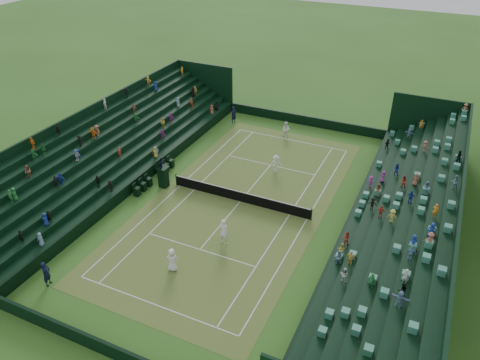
% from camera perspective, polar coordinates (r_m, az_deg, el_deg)
% --- Properties ---
extents(ground, '(160.00, 160.00, 0.00)m').
position_cam_1_polar(ground, '(36.67, 0.00, -2.67)').
color(ground, '#305D1D').
rests_on(ground, ground).
extents(court_surface, '(12.97, 26.77, 0.01)m').
position_cam_1_polar(court_surface, '(36.66, 0.00, -2.66)').
color(court_surface, '#407A28').
rests_on(court_surface, ground).
extents(perimeter_wall_north, '(17.17, 0.20, 1.00)m').
position_cam_1_polar(perimeter_wall_north, '(49.50, 7.86, 7.23)').
color(perimeter_wall_north, black).
rests_on(perimeter_wall_north, ground).
extents(perimeter_wall_south, '(17.17, 0.20, 1.00)m').
position_cam_1_polar(perimeter_wall_south, '(26.50, -15.58, -19.37)').
color(perimeter_wall_south, black).
rests_on(perimeter_wall_south, ground).
extents(perimeter_wall_east, '(0.20, 31.77, 1.00)m').
position_cam_1_polar(perimeter_wall_east, '(34.33, 13.00, -5.27)').
color(perimeter_wall_east, black).
rests_on(perimeter_wall_east, ground).
extents(perimeter_wall_west, '(0.20, 31.77, 1.00)m').
position_cam_1_polar(perimeter_wall_west, '(40.17, -11.04, 0.84)').
color(perimeter_wall_west, black).
rests_on(perimeter_wall_west, ground).
extents(north_grandstand, '(6.60, 32.00, 4.90)m').
position_cam_1_polar(north_grandstand, '(33.45, 20.16, -5.45)').
color(north_grandstand, black).
rests_on(north_grandstand, ground).
extents(south_grandstand, '(6.60, 32.00, 4.90)m').
position_cam_1_polar(south_grandstand, '(42.05, -15.86, 3.28)').
color(south_grandstand, black).
rests_on(south_grandstand, ground).
extents(tennis_net, '(11.67, 0.10, 1.06)m').
position_cam_1_polar(tennis_net, '(36.37, 0.00, -1.98)').
color(tennis_net, black).
rests_on(tennis_net, ground).
extents(umpire_chair, '(0.86, 0.86, 2.70)m').
position_cam_1_polar(umpire_chair, '(38.48, -9.37, 0.69)').
color(umpire_chair, black).
rests_on(umpire_chair, ground).
extents(courtside_chairs, '(0.49, 5.46, 1.05)m').
position_cam_1_polar(courtside_chairs, '(39.79, -10.36, 0.43)').
color(courtside_chairs, black).
rests_on(courtside_chairs, ground).
extents(player_near_west, '(0.95, 0.81, 1.65)m').
position_cam_1_polar(player_near_west, '(30.29, -8.27, -9.62)').
color(player_near_west, white).
rests_on(player_near_west, ground).
extents(player_near_east, '(0.76, 0.51, 2.03)m').
position_cam_1_polar(player_near_east, '(31.95, -1.99, -6.30)').
color(player_near_east, white).
rests_on(player_near_east, ground).
extents(player_far_west, '(0.83, 0.66, 1.63)m').
position_cam_1_polar(player_far_west, '(46.46, 5.64, 6.13)').
color(player_far_west, white).
rests_on(player_far_west, ground).
extents(player_far_east, '(1.17, 1.00, 1.57)m').
position_cam_1_polar(player_far_east, '(40.37, 4.39, 2.01)').
color(player_far_east, white).
rests_on(player_far_east, ground).
extents(line_judge_north, '(0.65, 0.77, 1.81)m').
position_cam_1_polar(line_judge_north, '(49.32, -0.76, 7.95)').
color(line_judge_north, black).
rests_on(line_judge_north, ground).
extents(line_judge_south, '(0.55, 0.71, 1.74)m').
position_cam_1_polar(line_judge_south, '(31.30, -22.54, -10.50)').
color(line_judge_south, black).
rests_on(line_judge_south, ground).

